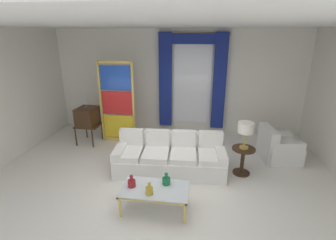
% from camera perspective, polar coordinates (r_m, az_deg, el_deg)
% --- Properties ---
extents(ground_plane, '(16.00, 16.00, 0.00)m').
position_cam_1_polar(ground_plane, '(5.17, -1.94, -14.35)').
color(ground_plane, white).
extents(wall_rear, '(8.00, 0.12, 3.00)m').
position_cam_1_polar(wall_rear, '(7.47, 2.08, 8.69)').
color(wall_rear, white).
rests_on(wall_rear, ground).
extents(wall_left, '(0.12, 7.00, 3.00)m').
position_cam_1_polar(wall_left, '(6.71, -33.62, 4.28)').
color(wall_left, white).
rests_on(wall_left, ground).
extents(ceiling_slab, '(8.00, 7.60, 0.04)m').
position_cam_1_polar(ceiling_slab, '(5.11, -0.66, 21.01)').
color(ceiling_slab, white).
extents(curtained_window, '(2.00, 0.17, 2.70)m').
position_cam_1_polar(curtained_window, '(7.23, 5.54, 10.20)').
color(curtained_window, white).
rests_on(curtained_window, ground).
extents(couch_white_long, '(2.39, 1.07, 0.86)m').
position_cam_1_polar(couch_white_long, '(5.52, 0.49, -8.38)').
color(couch_white_long, white).
rests_on(couch_white_long, ground).
extents(coffee_table, '(1.13, 0.64, 0.41)m').
position_cam_1_polar(coffee_table, '(4.35, -2.99, -15.69)').
color(coffee_table, silver).
rests_on(coffee_table, ground).
extents(bottle_blue_decanter, '(0.14, 0.14, 0.22)m').
position_cam_1_polar(bottle_blue_decanter, '(4.39, -0.39, -13.56)').
color(bottle_blue_decanter, '#196B3D').
rests_on(bottle_blue_decanter, coffee_table).
extents(bottle_crystal_tall, '(0.13, 0.13, 0.22)m').
position_cam_1_polar(bottle_crystal_tall, '(4.37, -8.29, -13.93)').
color(bottle_crystal_tall, maroon).
rests_on(bottle_crystal_tall, coffee_table).
extents(bottle_amber_squat, '(0.12, 0.12, 0.22)m').
position_cam_1_polar(bottle_amber_squat, '(4.16, -4.23, -15.62)').
color(bottle_amber_squat, gold).
rests_on(bottle_amber_squat, coffee_table).
extents(vintage_tv, '(0.62, 0.62, 1.35)m').
position_cam_1_polar(vintage_tv, '(7.03, -17.91, 0.60)').
color(vintage_tv, '#382314').
rests_on(vintage_tv, ground).
extents(armchair_white, '(0.93, 0.92, 0.80)m').
position_cam_1_polar(armchair_white, '(6.48, 23.64, -5.91)').
color(armchair_white, white).
rests_on(armchair_white, ground).
extents(stained_glass_divider, '(0.95, 0.05, 2.20)m').
position_cam_1_polar(stained_glass_divider, '(6.82, -11.50, 3.49)').
color(stained_glass_divider, gold).
rests_on(stained_glass_divider, ground).
extents(peacock_figurine, '(0.44, 0.60, 0.50)m').
position_cam_1_polar(peacock_figurine, '(6.69, -8.48, -4.27)').
color(peacock_figurine, beige).
rests_on(peacock_figurine, ground).
extents(round_side_table, '(0.48, 0.48, 0.59)m').
position_cam_1_polar(round_side_table, '(5.57, 16.64, -8.40)').
color(round_side_table, '#382314').
rests_on(round_side_table, ground).
extents(table_lamp_brass, '(0.32, 0.32, 0.57)m').
position_cam_1_polar(table_lamp_brass, '(5.30, 17.33, -1.92)').
color(table_lamp_brass, '#B29338').
rests_on(table_lamp_brass, round_side_table).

